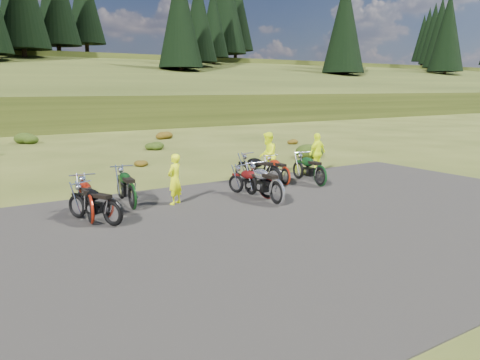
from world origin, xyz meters
TOP-DOWN VIEW (x-y plane):
  - ground at (0.00, 0.00)m, footprint 300.00×300.00m
  - gravel_pad at (0.00, -2.00)m, footprint 20.00×12.00m
  - hill_slope at (0.00, 50.00)m, footprint 300.00×45.97m
  - conifer_26 at (21.00, 49.00)m, footprint 6.16×6.16m
  - conifer_27 at (27.00, 55.00)m, footprint 5.72×5.72m
  - conifer_28 at (33.00, 61.00)m, footprint 5.28×5.28m
  - conifer_29 at (39.00, 67.00)m, footprint 7.92×7.92m
  - conifer_30 at (45.00, 73.00)m, footprint 7.48×7.48m
  - conifer_31 at (51.00, 48.00)m, footprint 7.04×7.04m
  - conifer_32 at (57.00, 54.00)m, footprint 6.60×6.60m
  - conifer_33 at (63.00, 60.00)m, footprint 6.16×6.16m
  - conifer_34 at (69.00, 66.00)m, footprint 5.72×5.72m
  - conifer_35 at (75.00, 72.00)m, footprint 5.28×5.28m
  - conifer_36 at (81.00, 78.00)m, footprint 7.92×7.92m
  - conifer_37 at (87.00, 53.00)m, footprint 7.48×7.48m
  - conifer_38 at (93.00, 59.00)m, footprint 7.04×7.04m
  - conifer_39 at (99.00, 65.00)m, footprint 6.60×6.60m
  - conifer_40 at (105.00, 71.00)m, footprint 6.16×6.16m
  - conifer_41 at (111.00, 77.00)m, footprint 5.72×5.72m
  - shrub_3 at (-3.30, 21.90)m, footprint 1.56×1.56m
  - shrub_4 at (-0.40, 9.20)m, footprint 0.77×0.77m
  - shrub_5 at (2.50, 14.50)m, footprint 1.03×1.03m
  - shrub_6 at (5.40, 19.80)m, footprint 1.30×1.30m
  - shrub_7 at (8.30, 7.10)m, footprint 1.56×1.56m
  - shrub_8 at (11.20, 12.40)m, footprint 0.77×0.77m
  - motorcycle_0 at (-4.54, 0.24)m, footprint 1.53×2.19m
  - motorcycle_1 at (-4.97, 0.77)m, footprint 1.01×2.33m
  - motorcycle_2 at (-3.50, 1.60)m, footprint 0.97×2.33m
  - motorcycle_3 at (0.49, -0.26)m, footprint 0.85×2.33m
  - motorcycle_4 at (0.73, 0.56)m, footprint 1.27×2.10m
  - motorcycle_5 at (2.01, 1.93)m, footprint 1.37×2.39m
  - motorcycle_6 at (2.58, 1.98)m, footprint 0.87×2.03m
  - motorcycle_7 at (3.56, 1.12)m, footprint 0.98×2.29m
  - person_middle at (-2.13, 1.57)m, footprint 0.69×0.63m
  - person_right_a at (2.95, 3.63)m, footprint 1.13×1.13m
  - person_right_b at (5.40, 3.37)m, footprint 1.06×0.60m

SIDE VIEW (x-z plane):
  - ground at x=0.00m, z-range 0.00..0.00m
  - gravel_pad at x=0.00m, z-range -0.02..0.02m
  - hill_slope at x=0.00m, z-range -4.69..4.69m
  - motorcycle_0 at x=-4.54m, z-range -0.55..0.55m
  - motorcycle_1 at x=-4.97m, z-range -0.59..0.59m
  - motorcycle_2 at x=-3.50m, z-range -0.59..0.59m
  - motorcycle_3 at x=0.49m, z-range -0.60..0.60m
  - motorcycle_4 at x=0.73m, z-range -0.52..0.52m
  - motorcycle_5 at x=2.01m, z-range -0.60..0.60m
  - motorcycle_6 at x=2.58m, z-range -0.52..0.52m
  - motorcycle_7 at x=3.56m, z-range -0.58..0.58m
  - shrub_4 at x=-0.40m, z-range 0.00..0.45m
  - shrub_8 at x=11.20m, z-range 0.00..0.45m
  - shrub_5 at x=2.50m, z-range 0.00..0.61m
  - shrub_6 at x=5.40m, z-range 0.00..0.77m
  - shrub_3 at x=-3.30m, z-range 0.00..0.92m
  - shrub_7 at x=8.30m, z-range 0.00..0.92m
  - person_middle at x=-2.13m, z-range 0.00..1.59m
  - person_right_b at x=5.40m, z-range 0.00..1.71m
  - person_right_a at x=2.95m, z-range 0.00..1.85m
  - conifer_26 at x=21.00m, z-range 5.37..21.37m
  - conifer_27 at x=27.00m, z-range 6.56..21.56m
  - conifer_31 at x=51.00m, z-range 5.18..23.18m
  - conifer_28 at x=33.00m, z-range 7.76..21.76m
  - conifer_32 at x=57.00m, z-range 6.37..23.37m
  - conifer_33 at x=63.00m, z-range 7.56..23.56m
  - conifer_37 at x=87.00m, z-range 6.17..25.17m
  - conifer_34 at x=69.00m, z-range 8.76..23.76m
  - conifer_38 at x=93.00m, z-range 7.37..25.37m
  - conifer_35 at x=75.00m, z-range 9.95..23.95m
  - conifer_39 at x=99.00m, z-range 8.56..25.56m
  - conifer_41 at x=111.00m, z-range 10.15..25.15m
  - conifer_40 at x=105.00m, z-range 9.76..25.76m
  - conifer_29 at x=39.00m, z-range 8.97..28.97m
  - conifer_30 at x=45.00m, z-range 10.16..29.16m
  - conifer_36 at x=81.00m, z-range 10.16..30.16m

